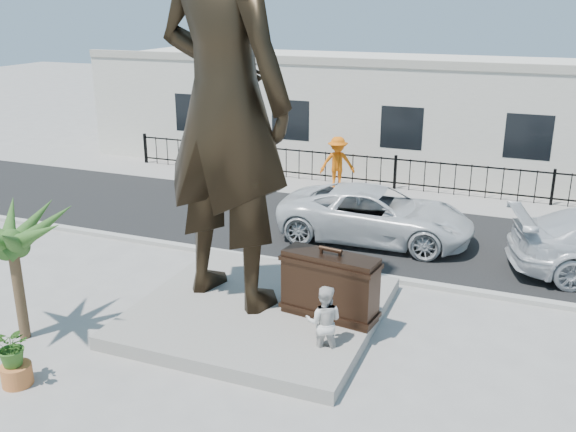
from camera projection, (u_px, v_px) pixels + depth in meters
name	position (u px, v px, depth m)	size (l,w,h in m)	color
ground	(251.00, 353.00, 12.92)	(100.00, 100.00, 0.00)	#9E9991
street	(359.00, 229.00, 19.95)	(40.00, 7.00, 0.01)	black
curb	(323.00, 268.00, 16.86)	(40.00, 0.25, 0.12)	#A5A399
far_sidewalk	(389.00, 194.00, 23.47)	(40.00, 2.50, 0.02)	#9E9991
plinth	(259.00, 311.00, 14.36)	(5.20, 5.20, 0.30)	gray
fence	(395.00, 174.00, 23.99)	(22.00, 0.10, 1.20)	black
building	(419.00, 114.00, 27.17)	(28.00, 7.00, 4.40)	silver
statue	(224.00, 101.00, 13.34)	(3.25, 2.14, 8.92)	black
suitcase	(330.00, 286.00, 13.58)	(2.03, 0.65, 1.43)	black
tourist	(324.00, 322.00, 12.56)	(0.74, 0.58, 1.53)	silver
car_white	(376.00, 214.00, 18.80)	(2.60, 5.64, 1.57)	silver
worker	(337.00, 163.00, 23.74)	(1.29, 0.74, 2.00)	orange
palm_tree	(26.00, 337.00, 13.55)	(1.80, 1.80, 3.20)	#2C511D
planter	(17.00, 375.00, 11.82)	(0.56, 0.56, 0.40)	#C16933
shrub	(13.00, 347.00, 11.63)	(0.70, 0.61, 0.78)	#336220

